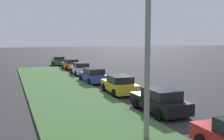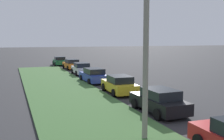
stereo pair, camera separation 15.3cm
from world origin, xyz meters
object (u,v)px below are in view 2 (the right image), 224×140
at_px(parked_car_orange, 72,64).
at_px(streetlight, 152,39).
at_px(parked_car_yellow, 119,85).
at_px(parked_car_black, 159,101).
at_px(parked_car_green, 60,61).
at_px(parked_car_white, 81,69).
at_px(parked_car_blue, 94,76).

height_order(parked_car_orange, streetlight, streetlight).
height_order(parked_car_yellow, streetlight, streetlight).
xyz_separation_m(parked_car_black, parked_car_yellow, (6.18, 0.05, 0.00)).
distance_m(parked_car_orange, streetlight, 29.04).
distance_m(parked_car_yellow, parked_car_green, 25.54).
distance_m(parked_car_white, streetlight, 22.89).
relative_size(parked_car_blue, parked_car_white, 1.00).
distance_m(parked_car_black, parked_car_white, 18.86).
bearing_deg(parked_car_blue, parked_car_black, 179.66).
bearing_deg(parked_car_white, parked_car_blue, 178.13).
xyz_separation_m(parked_car_orange, streetlight, (-28.68, 2.69, 3.67)).
bearing_deg(streetlight, parked_car_yellow, -14.34).
distance_m(parked_car_orange, parked_car_green, 6.65).
bearing_deg(parked_car_orange, streetlight, 172.46).
xyz_separation_m(parked_car_blue, parked_car_green, (19.57, 0.10, 0.00)).
relative_size(parked_car_white, parked_car_green, 1.00).
bearing_deg(streetlight, parked_car_black, -35.35).
height_order(parked_car_yellow, parked_car_blue, same).
bearing_deg(parked_car_green, parked_car_orange, -172.48).
xyz_separation_m(parked_car_blue, parked_car_white, (6.71, -0.43, 0.00)).
bearing_deg(parked_car_white, parked_car_orange, 0.68).
height_order(parked_car_blue, parked_car_green, same).
bearing_deg(parked_car_green, parked_car_white, -175.69).
xyz_separation_m(parked_car_yellow, parked_car_green, (25.54, 0.45, 0.00)).
height_order(parked_car_yellow, parked_car_green, same).
bearing_deg(parked_car_orange, parked_car_white, 176.73).
height_order(parked_car_orange, parked_car_green, same).
height_order(parked_car_white, streetlight, streetlight).
relative_size(parked_car_black, parked_car_white, 1.00).
xyz_separation_m(parked_car_black, parked_car_blue, (12.15, 0.40, 0.00)).
bearing_deg(parked_car_yellow, parked_car_black, -177.34).
relative_size(parked_car_green, streetlight, 0.58).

